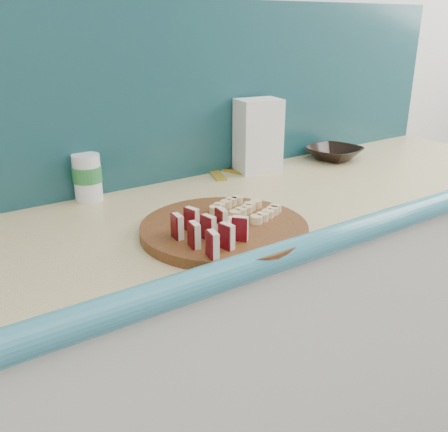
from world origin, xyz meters
TOP-DOWN VIEW (x-y plane):
  - kitchen_counter at (0.10, 1.50)m, footprint 2.20×0.63m
  - backsplash at (0.10, 1.79)m, footprint 2.20×0.02m
  - cutting_board at (-0.01, 1.36)m, footprint 0.48×0.48m
  - apple_wedges at (-0.09, 1.30)m, footprint 0.13×0.17m
  - apple_chunks at (-0.03, 1.35)m, footprint 0.06×0.07m
  - banana_slices at (0.07, 1.39)m, footprint 0.15×0.16m
  - brown_bowl at (0.67, 1.67)m, footprint 0.21×0.21m
  - flour_bag at (0.36, 1.71)m, footprint 0.15×0.12m
  - canister at (-0.17, 1.75)m, footprint 0.08×0.08m
  - banana_peel at (0.29, 1.76)m, footprint 0.20×0.17m

SIDE VIEW (x-z plane):
  - kitchen_counter at x=0.10m, z-range 0.00..0.91m
  - banana_peel at x=0.29m, z-range 0.91..0.92m
  - cutting_board at x=-0.01m, z-range 0.91..0.93m
  - brown_bowl at x=0.67m, z-range 0.91..0.95m
  - banana_slices at x=0.07m, z-range 0.93..0.95m
  - apple_chunks at x=-0.03m, z-range 0.93..0.95m
  - apple_wedges at x=-0.09m, z-range 0.93..0.98m
  - canister at x=-0.17m, z-range 0.91..1.04m
  - flour_bag at x=0.36m, z-range 0.91..1.13m
  - backsplash at x=0.10m, z-range 0.91..1.41m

